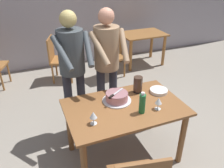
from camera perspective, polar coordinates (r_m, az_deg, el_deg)
ground_plane at (r=3.09m, az=2.82°, el=-17.13°), size 14.00×14.00×0.00m
back_wall at (r=5.33m, az=-12.09°, el=18.74°), size 10.00×0.12×2.70m
main_dining_table at (r=2.68m, az=3.14°, el=-7.75°), size 1.34×0.84×0.75m
cake_on_platter at (r=2.66m, az=1.20°, el=-3.30°), size 0.34×0.34×0.11m
cake_knife at (r=2.58m, az=0.31°, el=-2.76°), size 0.24×0.16×0.02m
plate_stack at (r=2.91m, az=11.57°, el=-1.67°), size 0.22×0.22×0.04m
wine_glass_near at (r=2.29m, az=-4.69°, el=-7.78°), size 0.08×0.08×0.14m
wine_glass_far at (r=2.55m, az=11.52°, el=-4.21°), size 0.08×0.08×0.14m
water_bottle at (r=2.46m, az=7.54°, el=-4.82°), size 0.07×0.07×0.25m
hurricane_lamp at (r=2.83m, az=6.47°, el=-0.14°), size 0.11×0.11×0.21m
person_cutting_cake at (r=2.97m, az=-1.27°, el=6.19°), size 0.47×0.55×1.72m
person_standing_beside at (r=2.89m, az=-9.88°, el=5.04°), size 0.47×0.56×1.72m
background_table at (r=5.40m, az=7.58°, el=10.77°), size 1.00×0.70×0.74m
background_chair_2 at (r=4.72m, az=-13.27°, el=6.49°), size 0.56×0.56×0.90m
background_chair_3 at (r=4.69m, az=-0.65°, el=7.12°), size 0.55×0.55×0.90m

